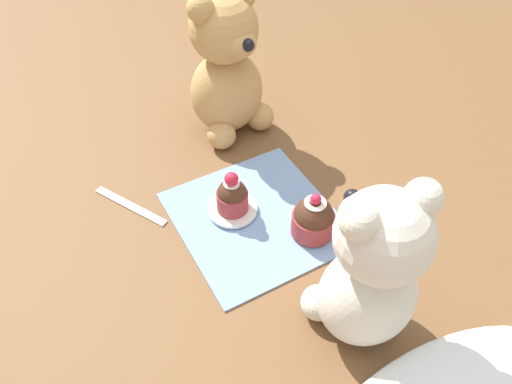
# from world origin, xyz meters

# --- Properties ---
(ground_plane) EXTENTS (4.00, 4.00, 0.00)m
(ground_plane) POSITION_xyz_m (0.00, 0.00, 0.00)
(ground_plane) COLOR brown
(knitted_placemat) EXTENTS (0.22, 0.23, 0.01)m
(knitted_placemat) POSITION_xyz_m (0.00, 0.00, 0.00)
(knitted_placemat) COLOR #7A9ED1
(knitted_placemat) RESTS_ON ground_plane
(teddy_bear_cream) EXTENTS (0.12, 0.12, 0.23)m
(teddy_bear_cream) POSITION_xyz_m (-0.03, 0.20, 0.11)
(teddy_bear_cream) COLOR silver
(teddy_bear_cream) RESTS_ON ground_plane
(teddy_bear_tan) EXTENTS (0.14, 0.13, 0.24)m
(teddy_bear_tan) POSITION_xyz_m (-0.06, -0.21, 0.11)
(teddy_bear_tan) COLOR tan
(teddy_bear_tan) RESTS_ON ground_plane
(cupcake_near_cream_bear) EXTENTS (0.06, 0.06, 0.07)m
(cupcake_near_cream_bear) POSITION_xyz_m (-0.05, 0.06, 0.03)
(cupcake_near_cream_bear) COLOR #993333
(cupcake_near_cream_bear) RESTS_ON knitted_placemat
(saucer_plate) EXTENTS (0.07, 0.07, 0.01)m
(saucer_plate) POSITION_xyz_m (0.02, -0.03, 0.01)
(saucer_plate) COLOR white
(saucer_plate) RESTS_ON knitted_placemat
(cupcake_near_tan_bear) EXTENTS (0.05, 0.05, 0.07)m
(cupcake_near_tan_bear) POSITION_xyz_m (0.02, -0.03, 0.04)
(cupcake_near_tan_bear) COLOR #993333
(cupcake_near_tan_bear) RESTS_ON saucer_plate
(teaspoon) EXTENTS (0.07, 0.12, 0.01)m
(teaspoon) POSITION_xyz_m (0.15, -0.11, 0.00)
(teaspoon) COLOR silver
(teaspoon) RESTS_ON ground_plane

